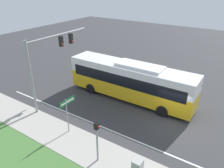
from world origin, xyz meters
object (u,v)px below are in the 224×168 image
object	(u,v)px
signal_gantry	(49,56)
street_sign	(67,109)
pedestrian_signal	(97,136)
bus	(130,80)

from	to	relation	value
signal_gantry	street_sign	size ratio (longest dim) A/B	2.41
signal_gantry	street_sign	xyz separation A→B (m)	(-2.48, -4.14, -2.54)
signal_gantry	pedestrian_signal	xyz separation A→B (m)	(-3.67, -7.68, -2.54)
bus	pedestrian_signal	xyz separation A→B (m)	(-8.17, -2.30, 0.03)
bus	signal_gantry	size ratio (longest dim) A/B	1.78
bus	pedestrian_signal	size ratio (longest dim) A/B	4.12
bus	pedestrian_signal	distance (m)	8.49
signal_gantry	pedestrian_signal	bearing A→B (deg)	-115.55
bus	pedestrian_signal	world-z (taller)	bus
signal_gantry	street_sign	bearing A→B (deg)	-120.92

